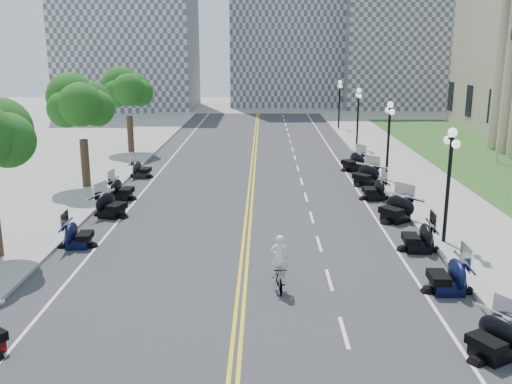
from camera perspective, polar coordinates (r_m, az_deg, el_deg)
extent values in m
plane|color=gray|center=(21.28, -1.36, -8.75)|extent=(160.00, 160.00, 0.00)
cube|color=#333335|center=(30.73, -0.68, -1.45)|extent=(16.00, 90.00, 0.01)
cube|color=yellow|center=(30.73, -0.90, -1.44)|extent=(0.12, 90.00, 0.00)
cube|color=yellow|center=(30.73, -0.45, -1.44)|extent=(0.12, 90.00, 0.00)
cube|color=white|center=(31.23, 11.15, -1.46)|extent=(0.12, 90.00, 0.00)
cube|color=white|center=(31.55, -12.38, -1.36)|extent=(0.12, 90.00, 0.00)
cube|color=white|center=(17.81, 8.79, -13.69)|extent=(0.12, 2.00, 0.00)
cube|color=white|center=(21.40, 7.33, -8.70)|extent=(0.12, 2.00, 0.00)
cube|color=white|center=(25.11, 6.32, -5.15)|extent=(0.12, 2.00, 0.00)
cube|color=white|center=(28.90, 5.58, -2.53)|extent=(0.12, 2.00, 0.00)
cube|color=white|center=(32.74, 5.02, -0.51)|extent=(0.12, 2.00, 0.00)
cube|color=white|center=(36.62, 4.57, 1.08)|extent=(0.12, 2.00, 0.00)
cube|color=white|center=(40.51, 4.21, 2.36)|extent=(0.12, 2.00, 0.00)
cube|color=white|center=(44.43, 3.91, 3.42)|extent=(0.12, 2.00, 0.00)
cube|color=white|center=(48.36, 3.66, 4.31)|extent=(0.12, 2.00, 0.00)
cube|color=white|center=(52.30, 3.45, 5.06)|extent=(0.12, 2.00, 0.00)
cube|color=white|center=(56.25, 3.27, 5.71)|extent=(0.12, 2.00, 0.00)
cube|color=white|center=(60.21, 3.11, 6.27)|extent=(0.12, 2.00, 0.00)
cube|color=white|center=(64.17, 2.97, 6.76)|extent=(0.12, 2.00, 0.00)
cube|color=white|center=(68.13, 2.85, 7.20)|extent=(0.12, 2.00, 0.00)
cube|color=white|center=(72.10, 2.73, 7.59)|extent=(0.12, 2.00, 0.00)
cube|color=#9E9991|center=(32.21, 18.35, -1.33)|extent=(5.00, 90.00, 0.15)
cube|color=#9E9991|center=(32.71, -19.40, -1.18)|extent=(5.00, 90.00, 0.15)
cube|color=gray|center=(83.85, -12.72, 17.09)|extent=(18.00, 14.00, 26.00)
cube|color=gray|center=(87.90, 3.05, 18.55)|extent=(16.00, 12.00, 30.00)
cube|color=gray|center=(87.25, 15.44, 15.49)|extent=(20.00, 14.00, 22.00)
imported|color=#A51414|center=(20.22, 2.33, -8.57)|extent=(0.59, 1.62, 0.95)
imported|color=white|center=(19.74, 2.37, -5.00)|extent=(0.62, 0.41, 1.71)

